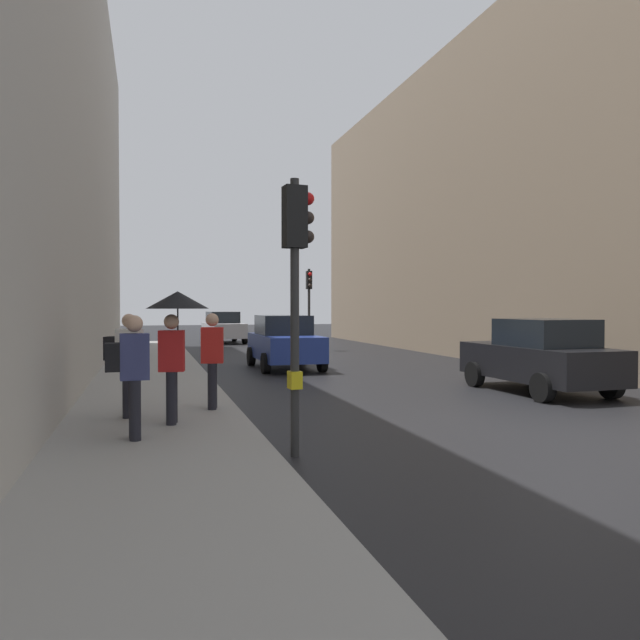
# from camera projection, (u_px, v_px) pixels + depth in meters

# --- Properties ---
(ground_plane) EXTENTS (120.00, 120.00, 0.00)m
(ground_plane) POSITION_uv_depth(u_px,v_px,m) (571.00, 430.00, 10.08)
(ground_plane) COLOR black
(sidewalk_kerb) EXTENTS (3.01, 40.00, 0.16)m
(sidewalk_kerb) POSITION_uv_depth(u_px,v_px,m) (154.00, 392.00, 14.03)
(sidewalk_kerb) COLOR gray
(sidewalk_kerb) RESTS_ON ground
(building_facade_right) EXTENTS (12.00, 34.37, 12.82)m
(building_facade_right) POSITION_uv_depth(u_px,v_px,m) (584.00, 204.00, 25.76)
(building_facade_right) COLOR gray
(building_facade_right) RESTS_ON ground
(traffic_light_near_left) EXTENTS (0.44, 0.27, 3.79)m
(traffic_light_near_left) POSITION_uv_depth(u_px,v_px,m) (296.00, 265.00, 8.26)
(traffic_light_near_left) COLOR #2D2D2D
(traffic_light_near_left) RESTS_ON ground
(traffic_light_far_median) EXTENTS (0.25, 0.43, 3.81)m
(traffic_light_far_median) POSITION_uv_depth(u_px,v_px,m) (309.00, 294.00, 28.17)
(traffic_light_far_median) COLOR #2D2D2D
(traffic_light_far_median) RESTS_ON ground
(car_dark_suv) EXTENTS (2.09, 4.24, 1.76)m
(car_dark_suv) POSITION_uv_depth(u_px,v_px,m) (540.00, 356.00, 14.45)
(car_dark_suv) COLOR black
(car_dark_suv) RESTS_ON ground
(car_silver_hatchback) EXTENTS (2.27, 4.32, 1.76)m
(car_silver_hatchback) POSITION_uv_depth(u_px,v_px,m) (223.00, 327.00, 34.37)
(car_silver_hatchback) COLOR #BCBCC1
(car_silver_hatchback) RESTS_ON ground
(car_blue_van) EXTENTS (2.02, 4.20, 1.76)m
(car_blue_van) POSITION_uv_depth(u_px,v_px,m) (284.00, 342.00, 20.14)
(car_blue_van) COLOR navy
(car_blue_van) RESTS_ON ground
(pedestrian_with_umbrella) EXTENTS (1.00, 1.00, 2.14)m
(pedestrian_with_umbrella) POSITION_uv_depth(u_px,v_px,m) (176.00, 320.00, 9.77)
(pedestrian_with_umbrella) COLOR black
(pedestrian_with_umbrella) RESTS_ON sidewalk_kerb
(pedestrian_with_grey_backpack) EXTENTS (0.62, 0.36, 1.77)m
(pedestrian_with_grey_backpack) POSITION_uv_depth(u_px,v_px,m) (131.00, 369.00, 8.62)
(pedestrian_with_grey_backpack) COLOR black
(pedestrian_with_grey_backpack) RESTS_ON sidewalk_kerb
(pedestrian_with_black_backpack) EXTENTS (0.66, 0.46, 1.77)m
(pedestrian_with_black_backpack) POSITION_uv_depth(u_px,v_px,m) (127.00, 359.00, 10.38)
(pedestrian_with_black_backpack) COLOR black
(pedestrian_with_black_backpack) RESTS_ON sidewalk_kerb
(pedestrian_in_red_jacket) EXTENTS (0.44, 0.36, 1.77)m
(pedestrian_in_red_jacket) POSITION_uv_depth(u_px,v_px,m) (212.00, 356.00, 11.22)
(pedestrian_in_red_jacket) COLOR black
(pedestrian_in_red_jacket) RESTS_ON sidewalk_kerb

